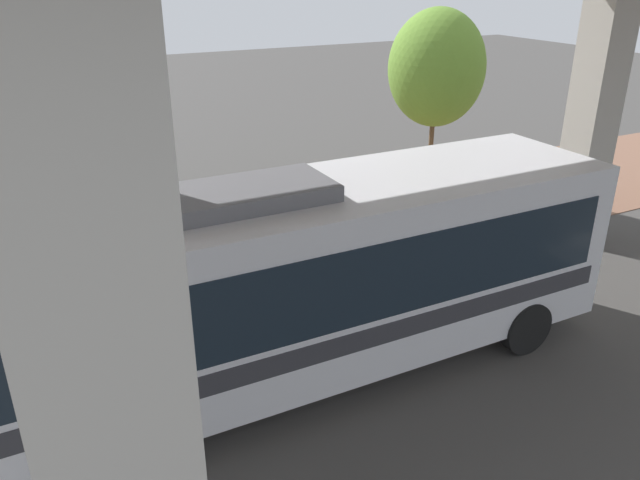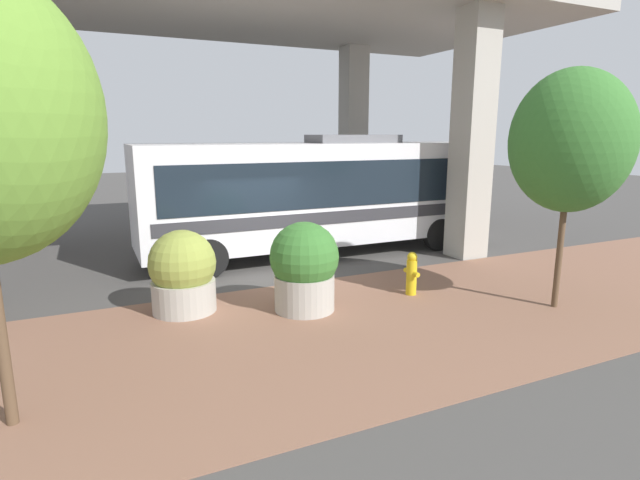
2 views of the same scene
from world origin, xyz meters
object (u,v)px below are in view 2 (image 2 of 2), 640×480
(planter_middle, at_px, (183,273))
(street_tree_near, at_px, (571,141))
(planter_front, at_px, (304,267))
(bus, at_px, (321,190))
(fire_hydrant, at_px, (412,274))

(planter_middle, distance_m, street_tree_near, 8.10)
(planter_front, distance_m, planter_middle, 2.45)
(street_tree_near, bearing_deg, bus, 19.51)
(planter_front, bearing_deg, fire_hydrant, -92.19)
(fire_hydrant, bearing_deg, planter_front, 87.81)
(bus, height_order, planter_front, bus)
(planter_front, xyz_separation_m, planter_middle, (0.97, 2.24, -0.11))
(street_tree_near, bearing_deg, fire_hydrant, 49.05)
(bus, bearing_deg, planter_front, 150.91)
(bus, relative_size, planter_middle, 6.28)
(bus, xyz_separation_m, planter_front, (-4.48, 2.49, -1.00))
(fire_hydrant, relative_size, street_tree_near, 0.21)
(fire_hydrant, height_order, street_tree_near, street_tree_near)
(fire_hydrant, xyz_separation_m, planter_front, (0.10, 2.56, 0.42))
(planter_front, bearing_deg, street_tree_near, -113.05)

